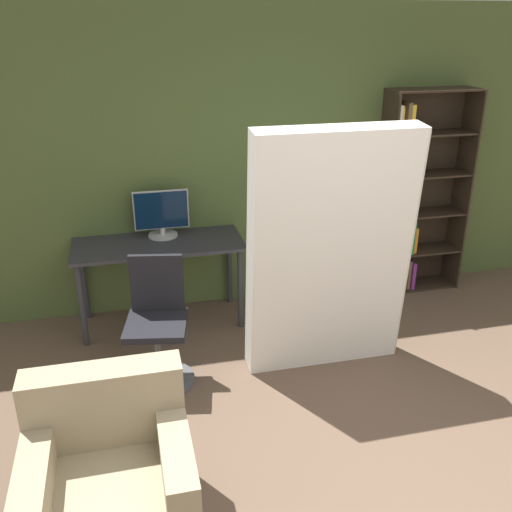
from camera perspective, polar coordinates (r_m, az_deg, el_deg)
wall_back at (r=5.31m, az=2.37°, el=9.56°), size 8.00×0.06×2.70m
desk at (r=5.01m, az=-9.71°, el=0.26°), size 1.46×0.61×0.77m
monitor at (r=5.06m, az=-9.43°, el=4.17°), size 0.48×0.26×0.42m
office_chair at (r=4.34m, az=-9.80°, el=-7.55°), size 0.52×0.52×0.97m
bookshelf at (r=5.76m, az=15.13°, el=5.29°), size 0.85×0.33×1.97m
mattress_near at (r=4.26m, az=7.45°, el=0.27°), size 1.22×0.37×1.90m
armchair at (r=3.32m, az=-14.35°, el=-20.84°), size 0.85×0.80×0.85m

